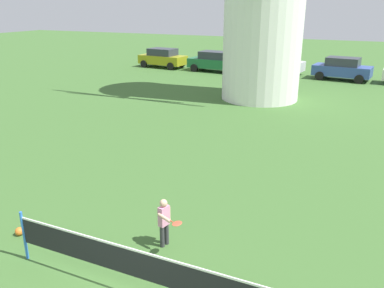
% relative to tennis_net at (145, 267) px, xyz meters
% --- Properties ---
extents(tennis_net, '(5.83, 0.06, 1.10)m').
position_rel_tennis_net_xyz_m(tennis_net, '(0.00, 0.00, 0.00)').
color(tennis_net, blue).
rests_on(tennis_net, ground_plane).
extents(player_far, '(0.67, 0.60, 1.13)m').
position_rel_tennis_net_xyz_m(player_far, '(-0.48, 1.62, -0.05)').
color(player_far, '#333338').
rests_on(player_far, ground_plane).
extents(stray_ball, '(0.19, 0.19, 0.19)m').
position_rel_tennis_net_xyz_m(stray_ball, '(-3.74, 0.59, -0.59)').
color(stray_ball, orange).
rests_on(stray_ball, ground_plane).
extents(parked_car_mustard, '(4.07, 2.20, 1.56)m').
position_rel_tennis_net_xyz_m(parked_car_mustard, '(-13.06, 24.53, 0.12)').
color(parked_car_mustard, '#999919').
rests_on(parked_car_mustard, ground_plane).
extents(parked_car_green, '(4.27, 2.12, 1.56)m').
position_rel_tennis_net_xyz_m(parked_car_green, '(-8.27, 24.35, 0.12)').
color(parked_car_green, '#1E6638').
rests_on(parked_car_green, ground_plane).
extents(parked_car_silver, '(4.33, 2.27, 1.56)m').
position_rel_tennis_net_xyz_m(parked_car_silver, '(-3.75, 25.29, 0.12)').
color(parked_car_silver, silver).
rests_on(parked_car_silver, ground_plane).
extents(parked_car_blue, '(3.99, 2.21, 1.56)m').
position_rel_tennis_net_xyz_m(parked_car_blue, '(1.11, 24.63, 0.12)').
color(parked_car_blue, '#334C99').
rests_on(parked_car_blue, ground_plane).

